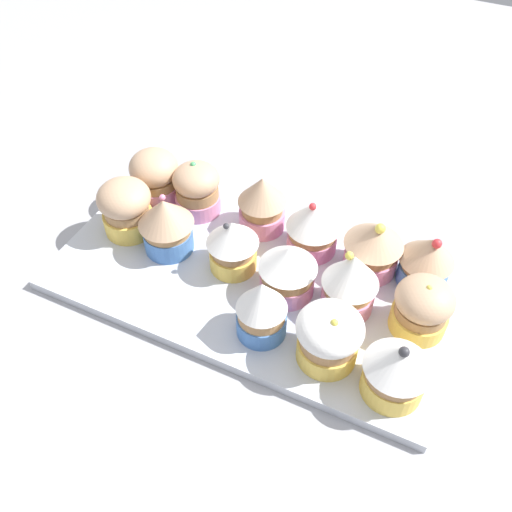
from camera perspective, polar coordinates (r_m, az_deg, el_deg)
ground_plane at (r=66.68cm, az=-0.00°, el=-3.34°), size 180.00×180.00×3.00cm
baking_tray at (r=65.08cm, az=-0.00°, el=-2.16°), size 45.60×24.32×1.20cm
cupcake_0 at (r=64.11cm, az=16.90°, el=-0.37°), size 6.07×6.07×6.98cm
cupcake_1 at (r=63.93cm, az=11.79°, el=1.00°), size 6.71×6.71×7.30cm
cupcake_2 at (r=65.11cm, az=5.82°, el=3.09°), size 6.33×6.33×7.46cm
cupcake_3 at (r=67.48cm, az=0.63°, el=5.43°), size 5.87×5.87×7.54cm
cupcake_4 at (r=70.47cm, az=-6.00°, el=6.82°), size 5.83×5.83×7.08cm
cupcake_5 at (r=72.80cm, az=-10.18°, el=7.93°), size 6.16×6.16×7.20cm
cupcake_6 at (r=59.89cm, az=16.51°, el=-4.94°), size 6.06×6.06×6.72cm
cupcake_7 at (r=59.44cm, az=9.60°, el=-2.41°), size 6.02×6.02×8.20cm
cupcake_8 at (r=60.45cm, az=3.23°, el=-1.40°), size 6.42×6.42×6.76cm
cupcake_9 at (r=62.83cm, az=-2.42°, el=1.17°), size 5.94×5.94×7.10cm
cupcake_10 at (r=65.59cm, az=-9.08°, el=3.25°), size 6.47×6.47×7.61cm
cupcake_11 at (r=69.12cm, az=-12.93°, el=5.01°), size 6.39×6.39×7.16cm
cupcake_12 at (r=54.38cm, az=14.09°, el=-11.03°), size 6.48×6.48×7.40cm
cupcake_13 at (r=55.47cm, az=7.39°, el=-8.03°), size 6.66×6.66×7.02cm
cupcake_14 at (r=56.64cm, az=0.57°, el=-5.33°), size 5.26×5.26×7.57cm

